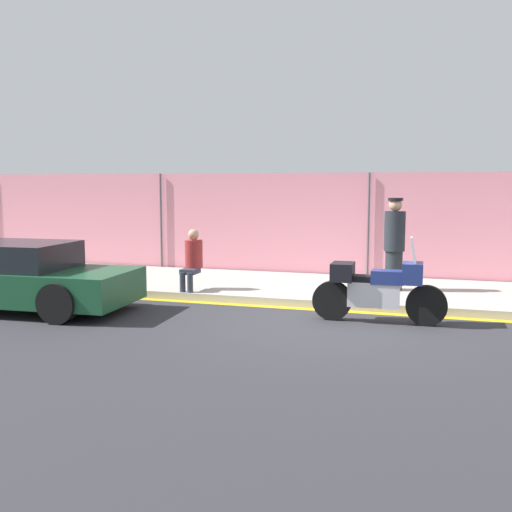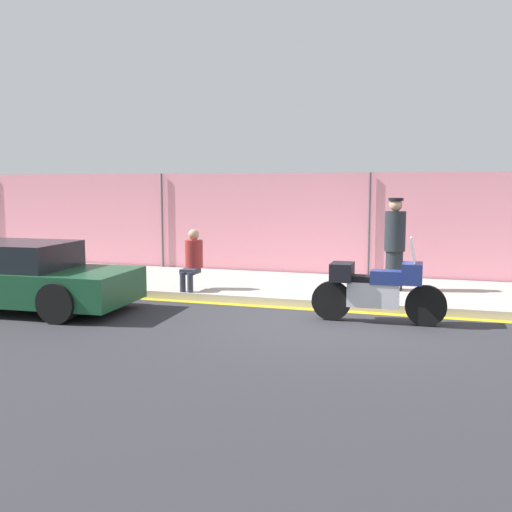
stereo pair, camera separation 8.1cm
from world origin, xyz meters
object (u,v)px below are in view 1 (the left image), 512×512
(motorcycle, at_px, (377,288))
(person_seated_on_curb, at_px, (193,257))
(officer_standing, at_px, (394,243))
(parked_car_left_down_street, at_px, (13,277))

(motorcycle, relative_size, person_seated_on_curb, 1.80)
(person_seated_on_curb, bearing_deg, officer_standing, 16.17)
(motorcycle, height_order, person_seated_on_curb, motorcycle)
(motorcycle, distance_m, person_seated_on_curb, 4.00)
(officer_standing, relative_size, parked_car_left_down_street, 0.42)
(officer_standing, height_order, person_seated_on_curb, officer_standing)
(person_seated_on_curb, bearing_deg, motorcycle, -17.78)
(officer_standing, height_order, parked_car_left_down_street, officer_standing)
(motorcycle, bearing_deg, officer_standing, 86.72)
(motorcycle, xyz_separation_m, parked_car_left_down_street, (-6.44, -0.88, 0.03))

